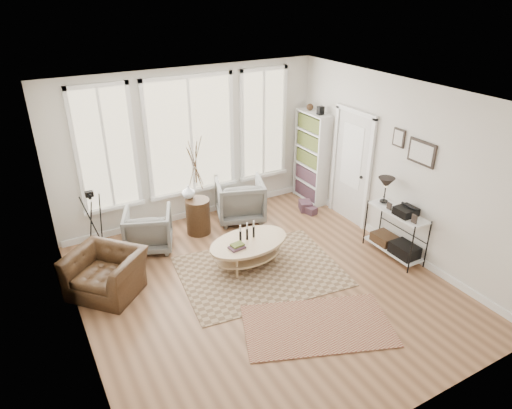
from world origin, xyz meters
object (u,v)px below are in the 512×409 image
bookcase (312,157)px  armchair_right (240,200)px  side_table (196,188)px  accent_chair (106,273)px  low_shelf (396,229)px  armchair_left (148,229)px  coffee_table (248,246)px

bookcase → armchair_right: 1.81m
side_table → accent_chair: size_ratio=1.83×
low_shelf → armchair_right: size_ratio=1.44×
armchair_left → side_table: bearing=-153.5°
armchair_right → accent_chair: bearing=40.0°
coffee_table → side_table: (-0.30, 1.40, 0.55)m
armchair_left → accent_chair: (-0.94, -0.92, -0.03)m
bookcase → low_shelf: size_ratio=1.58×
accent_chair → side_table: bearing=75.0°
accent_chair → coffee_table: bearing=37.2°
armchair_left → side_table: (0.97, 0.09, 0.53)m
armchair_left → accent_chair: size_ratio=0.79×
armchair_left → armchair_right: size_ratio=0.88×
low_shelf → armchair_left: (-3.56, 2.26, -0.15)m
coffee_table → side_table: bearing=102.2°
armchair_left → low_shelf: bearing=168.8°
armchair_right → accent_chair: armchair_right is taller
armchair_left → side_table: size_ratio=0.43×
side_table → accent_chair: side_table is taller
bookcase → low_shelf: bearing=-91.3°
coffee_table → accent_chair: accent_chair is taller
coffee_table → low_shelf: bearing=-22.5°
armchair_right → bookcase: bearing=-159.1°
armchair_left → armchair_right: armchair_right is taller
coffee_table → accent_chair: bearing=170.1°
bookcase → coffee_table: (-2.35, -1.57, -0.61)m
bookcase → side_table: bookcase is taller
low_shelf → coffee_table: size_ratio=0.88×
bookcase → coffee_table: size_ratio=1.39×
bookcase → armchair_left: 3.67m
armchair_right → armchair_left: bearing=24.4°
coffee_table → accent_chair: 2.24m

